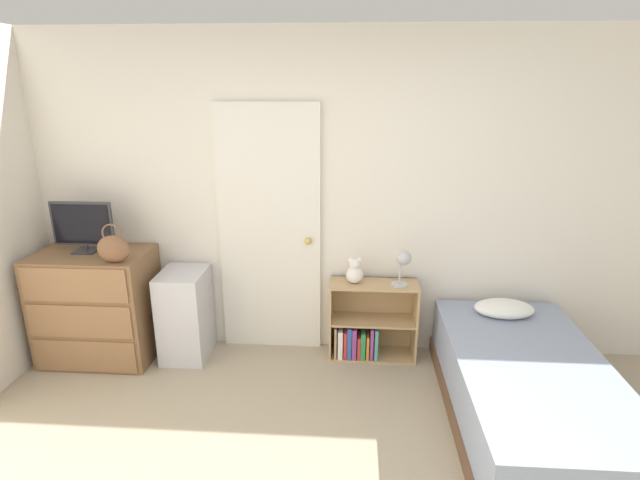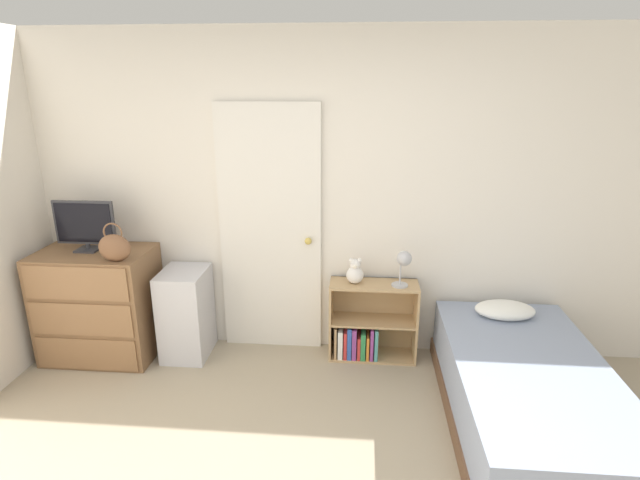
# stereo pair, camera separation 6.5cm
# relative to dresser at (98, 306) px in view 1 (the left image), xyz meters

# --- Properties ---
(wall_back) EXTENTS (10.00, 0.06, 2.55)m
(wall_back) POSITION_rel_dresser_xyz_m (1.79, 0.33, 0.83)
(wall_back) COLOR silver
(wall_back) RESTS_ON ground_plane
(door_closed) EXTENTS (0.82, 0.09, 2.01)m
(door_closed) POSITION_rel_dresser_xyz_m (1.36, 0.28, 0.56)
(door_closed) COLOR silver
(door_closed) RESTS_ON ground_plane
(dresser) EXTENTS (0.87, 0.56, 0.89)m
(dresser) POSITION_rel_dresser_xyz_m (0.00, 0.00, 0.00)
(dresser) COLOR brown
(dresser) RESTS_ON ground_plane
(tv) EXTENTS (0.48, 0.16, 0.40)m
(tv) POSITION_rel_dresser_xyz_m (-0.04, 0.03, 0.65)
(tv) COLOR #2D2D33
(tv) RESTS_ON dresser
(handbag) EXTENTS (0.24, 0.10, 0.29)m
(handbag) POSITION_rel_dresser_xyz_m (0.29, -0.19, 0.55)
(handbag) COLOR brown
(handbag) RESTS_ON dresser
(storage_bin) EXTENTS (0.35, 0.43, 0.73)m
(storage_bin) POSITION_rel_dresser_xyz_m (0.69, 0.06, -0.08)
(storage_bin) COLOR silver
(storage_bin) RESTS_ON ground_plane
(bookshelf) EXTENTS (0.70, 0.27, 0.64)m
(bookshelf) POSITION_rel_dresser_xyz_m (2.14, 0.15, -0.20)
(bookshelf) COLOR tan
(bookshelf) RESTS_ON ground_plane
(teddy_bear) EXTENTS (0.14, 0.14, 0.21)m
(teddy_bear) POSITION_rel_dresser_xyz_m (2.04, 0.15, 0.29)
(teddy_bear) COLOR silver
(teddy_bear) RESTS_ON bookshelf
(desk_lamp) EXTENTS (0.15, 0.14, 0.29)m
(desk_lamp) POSITION_rel_dresser_xyz_m (2.41, 0.10, 0.40)
(desk_lamp) COLOR #B2B2B7
(desk_lamp) RESTS_ON bookshelf
(bed) EXTENTS (0.98, 1.88, 0.58)m
(bed) POSITION_rel_dresser_xyz_m (3.18, -0.65, -0.21)
(bed) COLOR brown
(bed) RESTS_ON ground_plane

